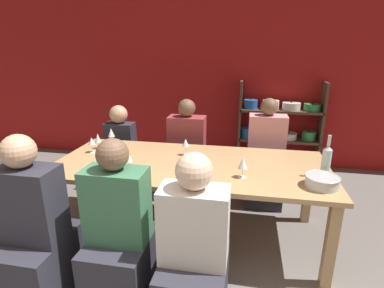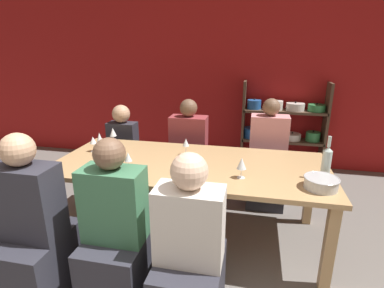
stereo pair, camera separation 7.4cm
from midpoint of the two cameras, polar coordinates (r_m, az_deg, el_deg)
wall_back_red at (r=4.74m, az=3.96°, el=12.65°), size 8.80×0.06×2.70m
shelf_unit at (r=4.66m, az=17.21°, el=1.70°), size 1.20×0.30×1.32m
dining_table at (r=2.79m, az=0.33°, el=-5.03°), size 2.48×1.10×0.76m
mixing_bowl at (r=2.47m, az=24.18°, el=-6.70°), size 0.26×0.26×0.09m
wine_bottle_green at (r=2.64m, az=24.97°, el=-3.11°), size 0.07×0.07×0.35m
wine_bottle_dark at (r=2.52m, az=-14.12°, el=-3.50°), size 0.08×0.08×0.28m
wine_glass_empty_a at (r=3.18m, az=-17.69°, el=0.59°), size 0.07×0.07×0.16m
wine_glass_red_a at (r=3.40m, az=-14.22°, el=2.15°), size 0.07×0.07×0.17m
wine_glass_red_b at (r=2.93m, az=-0.45°, el=0.15°), size 0.07×0.07×0.17m
wine_glass_red_c at (r=2.44m, az=10.29°, el=-3.76°), size 0.08×0.08×0.18m
wine_glass_empty_b at (r=3.28m, az=-16.59°, el=1.18°), size 0.06×0.06×0.16m
wine_glass_white_a at (r=2.63m, az=-11.29°, el=-2.54°), size 0.07×0.07×0.16m
cell_phone at (r=2.69m, az=0.10°, el=-4.09°), size 0.17×0.13×0.01m
person_near_a at (r=2.10m, az=0.60°, el=-21.58°), size 0.43×0.54×1.20m
person_far_a at (r=3.62m, az=14.57°, el=-4.15°), size 0.42×0.52×1.25m
person_near_b at (r=2.54m, az=-27.10°, el=-15.68°), size 0.45×0.56×1.25m
person_far_b at (r=3.73m, az=-0.06°, el=-3.22°), size 0.44×0.55×1.21m
person_near_c at (r=2.31m, az=-13.11°, el=-17.79°), size 0.43×0.53×1.23m
person_far_c at (r=3.95m, az=-12.25°, el=-2.63°), size 0.36×0.45×1.11m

